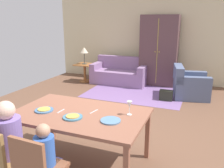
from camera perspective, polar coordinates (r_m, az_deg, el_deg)
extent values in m
cube|color=brown|center=(5.00, 2.39, -7.88)|extent=(6.79, 6.34, 0.02)
cube|color=beige|center=(7.73, 10.63, 10.56)|extent=(6.79, 0.10, 2.70)
cube|color=#8F5741|center=(3.19, -7.81, -7.23)|extent=(1.76, 1.08, 0.04)
cube|color=#8F5741|center=(3.49, -23.85, -13.38)|extent=(0.06, 0.06, 0.72)
cube|color=#8F5741|center=(4.13, -14.33, -7.93)|extent=(0.06, 0.06, 0.72)
cube|color=#8F5741|center=(3.49, 8.60, -12.07)|extent=(0.06, 0.06, 0.72)
cylinder|color=teal|center=(3.35, -16.13, -6.11)|extent=(0.25, 0.25, 0.02)
cylinder|color=gold|center=(3.34, -16.15, -5.87)|extent=(0.17, 0.17, 0.01)
cylinder|color=teal|center=(3.04, -9.50, -7.91)|extent=(0.25, 0.25, 0.02)
cylinder|color=gold|center=(3.03, -9.51, -7.65)|extent=(0.17, 0.17, 0.01)
cylinder|color=#5780A7|center=(2.90, -0.36, -8.84)|extent=(0.25, 0.25, 0.02)
cylinder|color=silver|center=(3.10, 4.20, -7.37)|extent=(0.06, 0.06, 0.01)
cylinder|color=silver|center=(3.08, 4.21, -6.55)|extent=(0.01, 0.01, 0.09)
cone|color=silver|center=(3.05, 4.25, -4.98)|extent=(0.07, 0.07, 0.09)
cube|color=silver|center=(3.28, -12.30, -6.41)|extent=(0.03, 0.15, 0.01)
cube|color=silver|center=(3.20, -4.44, -6.66)|extent=(0.05, 0.17, 0.01)
cube|color=olive|center=(3.03, -24.03, -16.38)|extent=(0.45, 0.45, 0.04)
cube|color=olive|center=(3.37, -23.29, -17.44)|extent=(0.04, 0.04, 0.41)
cube|color=#3C2E40|center=(3.22, -21.70, -18.47)|extent=(0.28, 0.36, 0.45)
cylinder|color=#8168B4|center=(2.95, -23.73, -11.72)|extent=(0.30, 0.30, 0.46)
sphere|color=beige|center=(2.83, -24.43, -5.82)|extent=(0.21, 0.21, 0.21)
cube|color=brown|center=(2.51, -19.81, -16.86)|extent=(0.42, 0.06, 0.42)
cylinder|color=#345EB8|center=(2.68, -15.99, -15.31)|extent=(0.22, 0.22, 0.33)
sphere|color=tan|center=(2.58, -16.38, -10.82)|extent=(0.15, 0.15, 0.15)
cube|color=slate|center=(6.54, 5.55, -2.13)|extent=(2.60, 1.80, 0.01)
cube|color=gray|center=(7.44, 1.81, 1.73)|extent=(1.71, 0.84, 0.42)
cube|color=gray|center=(7.67, 2.71, 5.27)|extent=(1.71, 0.20, 0.40)
cube|color=gray|center=(7.67, -3.58, 4.48)|extent=(0.18, 0.84, 0.20)
cube|color=gray|center=(7.16, 7.62, 3.60)|extent=(0.18, 0.84, 0.20)
cube|color=slate|center=(6.45, 18.54, -1.22)|extent=(0.99, 1.00, 0.42)
cube|color=slate|center=(6.31, 15.80, 2.49)|extent=(0.36, 0.87, 0.40)
cube|color=slate|center=(6.05, 19.21, 0.71)|extent=(0.86, 0.34, 0.20)
cube|color=slate|center=(6.69, 18.39, 2.13)|extent=(0.86, 0.34, 0.20)
cube|color=brown|center=(7.35, 11.32, 7.93)|extent=(1.10, 0.56, 2.10)
cube|color=gold|center=(7.07, 10.89, 7.68)|extent=(0.02, 0.01, 1.89)
sphere|color=gold|center=(7.07, 10.40, 7.70)|extent=(0.04, 0.04, 0.04)
sphere|color=gold|center=(7.05, 11.36, 7.63)|extent=(0.04, 0.04, 0.04)
cube|color=#985C2E|center=(7.64, -6.66, 4.72)|extent=(0.56, 0.56, 0.03)
cylinder|color=#985C2E|center=(7.70, -6.59, 2.60)|extent=(0.08, 0.08, 0.55)
cylinder|color=#985C2E|center=(7.76, -6.53, 0.73)|extent=(0.36, 0.36, 0.03)
cylinder|color=#474640|center=(7.64, -6.66, 4.90)|extent=(0.16, 0.16, 0.02)
cylinder|color=#474640|center=(7.61, -6.70, 6.24)|extent=(0.02, 0.02, 0.34)
cone|color=beige|center=(7.57, -6.77, 8.18)|extent=(0.26, 0.26, 0.18)
cube|color=#252A1E|center=(6.04, 12.96, -2.69)|extent=(0.32, 0.16, 0.26)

